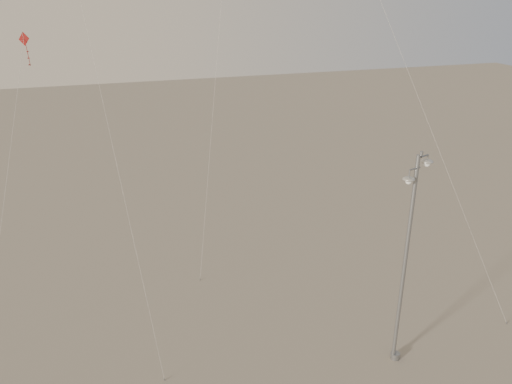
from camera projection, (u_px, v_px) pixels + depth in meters
name	position (u px, v px, depth m)	size (l,w,h in m)	color
street_lamp	(406.00, 256.00, 24.94)	(1.56, 0.86, 10.14)	gray
kite_3	(14.00, 126.00, 25.04)	(3.61, 8.17, 14.53)	maroon
kite_4	(387.00, 19.00, 30.79)	(4.66, 11.20, 19.31)	#292522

